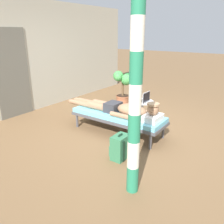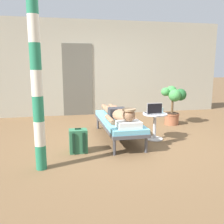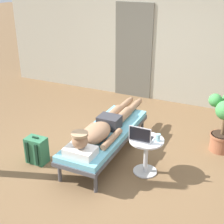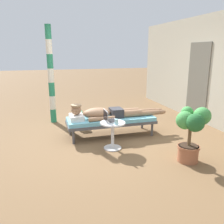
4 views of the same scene
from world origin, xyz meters
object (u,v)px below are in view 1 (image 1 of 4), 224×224
at_px(lounge_chair, 118,116).
at_px(drink_glass, 145,97).
at_px(side_table, 142,108).
at_px(backpack, 120,147).
at_px(person_reclining, 121,109).
at_px(potted_plant, 123,85).
at_px(porch_post, 135,99).
at_px(laptop, 143,99).

bearing_deg(lounge_chair, drink_glass, -9.54).
bearing_deg(side_table, backpack, -164.27).
bearing_deg(person_reclining, side_table, -7.26).
distance_m(drink_glass, potted_plant, 1.30).
xyz_separation_m(lounge_chair, porch_post, (-1.41, -1.17, 0.88)).
distance_m(laptop, backpack, 1.58).
bearing_deg(potted_plant, person_reclining, -148.54).
bearing_deg(drink_glass, potted_plant, 53.96).
bearing_deg(porch_post, lounge_chair, 39.68).
relative_size(person_reclining, backpack, 5.12).
height_order(person_reclining, potted_plant, potted_plant).
bearing_deg(person_reclining, lounge_chair, 90.00).
height_order(lounge_chair, porch_post, porch_post).
bearing_deg(drink_glass, laptop, -159.51).
xyz_separation_m(drink_glass, backpack, (-1.69, -0.46, -0.38)).
xyz_separation_m(side_table, potted_plant, (0.91, 1.08, 0.21)).
bearing_deg(backpack, drink_glass, 15.25).
height_order(potted_plant, porch_post, porch_post).
bearing_deg(side_table, person_reclining, 172.74).
xyz_separation_m(lounge_chair, laptop, (0.64, -0.22, 0.24)).
height_order(laptop, potted_plant, potted_plant).
xyz_separation_m(side_table, laptop, (-0.06, -0.05, 0.23)).
height_order(laptop, porch_post, porch_post).
bearing_deg(side_table, laptop, -139.48).
bearing_deg(side_table, porch_post, -154.63).
distance_m(lounge_chair, person_reclining, 0.19).
bearing_deg(laptop, drink_glass, 20.49).
xyz_separation_m(person_reclining, potted_plant, (1.61, 0.99, 0.05)).
relative_size(lounge_chair, person_reclining, 0.89).
relative_size(laptop, backpack, 0.73).
xyz_separation_m(lounge_chair, person_reclining, (0.00, -0.08, 0.17)).
distance_m(lounge_chair, potted_plant, 1.86).
height_order(person_reclining, drink_glass, person_reclining).
relative_size(drink_glass, potted_plant, 0.11).
distance_m(person_reclining, potted_plant, 1.89).
xyz_separation_m(lounge_chair, side_table, (0.70, -0.17, 0.01)).
bearing_deg(backpack, side_table, 15.73).
relative_size(person_reclining, laptop, 7.00).
relative_size(person_reclining, porch_post, 0.89).
bearing_deg(lounge_chair, potted_plant, 29.32).
bearing_deg(side_table, lounge_chair, 166.34).
distance_m(backpack, porch_post, 1.31).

